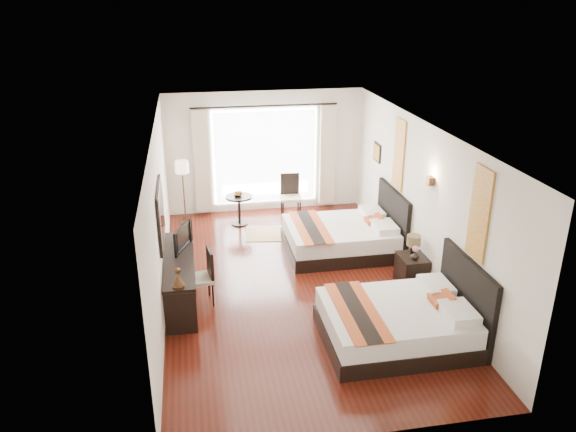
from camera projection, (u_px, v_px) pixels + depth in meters
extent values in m
cube|color=#3B110A|center=(295.00, 284.00, 9.98)|extent=(4.50, 7.50, 0.01)
cube|color=white|center=(296.00, 129.00, 8.94)|extent=(4.50, 7.50, 0.02)
cube|color=silver|center=(421.00, 202.00, 9.83)|extent=(0.01, 7.50, 2.80)
cube|color=silver|center=(160.00, 219.00, 9.09)|extent=(0.01, 7.50, 2.80)
cube|color=silver|center=(265.00, 152.00, 12.88)|extent=(4.50, 0.01, 2.80)
cube|color=silver|center=(362.00, 335.00, 6.04)|extent=(4.50, 0.01, 2.80)
cube|color=white|center=(265.00, 156.00, 12.90)|extent=(2.40, 0.02, 2.20)
cube|color=white|center=(265.00, 157.00, 12.85)|extent=(2.30, 0.02, 2.10)
cube|color=beige|center=(202.00, 162.00, 12.58)|extent=(0.35, 0.14, 2.35)
cube|color=beige|center=(327.00, 155.00, 13.06)|extent=(0.35, 0.14, 2.35)
cube|color=brown|center=(480.00, 214.00, 7.82)|extent=(0.03, 0.50, 1.35)
cube|color=brown|center=(399.00, 154.00, 10.69)|extent=(0.03, 0.50, 1.35)
cube|color=#3F2816|center=(430.00, 181.00, 9.28)|extent=(0.10, 0.14, 0.14)
cube|color=black|center=(160.00, 214.00, 8.89)|extent=(0.04, 1.25, 0.95)
cube|color=white|center=(162.00, 214.00, 8.89)|extent=(0.01, 1.12, 0.82)
cube|color=black|center=(394.00, 333.00, 8.32)|extent=(2.10, 1.64, 0.26)
cube|color=silver|center=(395.00, 317.00, 8.21)|extent=(2.04, 1.60, 0.31)
cube|color=black|center=(466.00, 298.00, 8.31)|extent=(0.08, 1.64, 1.23)
cube|color=maroon|center=(357.00, 311.00, 8.05)|extent=(0.56, 1.70, 0.02)
cube|color=black|center=(339.00, 245.00, 11.18)|extent=(2.10, 1.64, 0.26)
cube|color=silver|center=(339.00, 232.00, 11.08)|extent=(2.04, 1.60, 0.31)
cube|color=black|center=(393.00, 219.00, 11.18)|extent=(0.08, 1.64, 1.23)
cube|color=maroon|center=(311.00, 227.00, 10.92)|extent=(0.56, 1.70, 0.02)
cube|color=black|center=(412.00, 270.00, 9.86)|extent=(0.46, 0.57, 0.54)
cylinder|color=black|center=(413.00, 250.00, 9.86)|extent=(0.10, 0.10, 0.20)
cylinder|color=#3F331E|center=(414.00, 240.00, 9.79)|extent=(0.24, 0.24, 0.18)
imported|color=black|center=(415.00, 258.00, 9.63)|extent=(0.19, 0.19, 0.15)
cube|color=black|center=(180.00, 278.00, 9.37)|extent=(0.50, 2.20, 0.76)
imported|color=black|center=(179.00, 237.00, 9.50)|extent=(0.37, 0.72, 0.43)
cube|color=#BCB090|center=(199.00, 279.00, 9.22)|extent=(0.49, 0.49, 0.06)
cube|color=black|center=(210.00, 263.00, 9.17)|extent=(0.10, 0.41, 0.49)
cylinder|color=black|center=(186.00, 223.00, 12.55)|extent=(0.22, 0.22, 0.03)
cylinder|color=#3F2816|center=(184.00, 197.00, 12.32)|extent=(0.03, 0.03, 1.23)
cylinder|color=beige|center=(182.00, 167.00, 12.07)|extent=(0.29, 0.29, 0.25)
cylinder|color=black|center=(239.00, 210.00, 12.39)|extent=(0.58, 0.58, 0.67)
imported|color=#422A17|center=(238.00, 195.00, 12.26)|extent=(0.26, 0.26, 0.05)
cube|color=#BCB090|center=(291.00, 198.00, 12.78)|extent=(0.49, 0.49, 0.06)
cube|color=black|center=(290.00, 184.00, 12.86)|extent=(0.43, 0.08, 0.51)
cube|color=tan|center=(274.00, 233.00, 12.03)|extent=(1.33, 1.00, 0.01)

